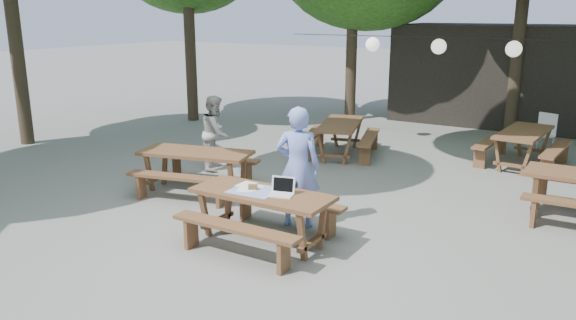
% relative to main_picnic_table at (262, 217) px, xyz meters
% --- Properties ---
extents(ground, '(80.00, 80.00, 0.00)m').
position_rel_main_picnic_table_xyz_m(ground, '(0.60, 0.63, -0.39)').
color(ground, '#63635F').
rests_on(ground, ground).
extents(pavilion, '(6.00, 3.00, 2.80)m').
position_rel_main_picnic_table_xyz_m(pavilion, '(1.10, 11.13, 1.01)').
color(pavilion, black).
rests_on(pavilion, ground).
extents(main_picnic_table, '(2.00, 1.58, 0.75)m').
position_rel_main_picnic_table_xyz_m(main_picnic_table, '(0.00, 0.00, 0.00)').
color(main_picnic_table, brown).
rests_on(main_picnic_table, ground).
extents(picnic_table_nw, '(2.22, 1.99, 0.75)m').
position_rel_main_picnic_table_xyz_m(picnic_table_nw, '(-2.32, 1.34, 0.00)').
color(picnic_table_nw, brown).
rests_on(picnic_table_nw, ground).
extents(picnic_table_far_w, '(2.06, 2.27, 0.75)m').
position_rel_main_picnic_table_xyz_m(picnic_table_far_w, '(-1.25, 5.06, 0.00)').
color(picnic_table_far_w, brown).
rests_on(picnic_table_far_w, ground).
extents(picnic_table_far_e, '(1.73, 2.06, 0.75)m').
position_rel_main_picnic_table_xyz_m(picnic_table_far_e, '(2.43, 6.26, 0.00)').
color(picnic_table_far_e, brown).
rests_on(picnic_table_far_e, ground).
extents(woman, '(0.79, 0.66, 1.84)m').
position_rel_main_picnic_table_xyz_m(woman, '(0.09, 0.84, 0.53)').
color(woman, '#7F91E7').
rests_on(woman, ground).
extents(second_person, '(0.84, 0.92, 1.53)m').
position_rel_main_picnic_table_xyz_m(second_person, '(-2.95, 2.72, 0.38)').
color(second_person, beige).
rests_on(second_person, ground).
extents(plastic_chair, '(0.57, 0.57, 0.90)m').
position_rel_main_picnic_table_xyz_m(plastic_chair, '(2.63, 7.71, -0.13)').
color(plastic_chair, white).
rests_on(plastic_chair, ground).
extents(laptop, '(0.38, 0.33, 0.24)m').
position_rel_main_picnic_table_xyz_m(laptop, '(0.30, 0.05, 0.42)').
color(laptop, white).
rests_on(laptop, main_picnic_table).
extents(tabletop_clutter, '(0.69, 0.59, 0.08)m').
position_rel_main_picnic_table_xyz_m(tabletop_clutter, '(-0.15, 0.01, 0.37)').
color(tabletop_clutter, '#365CBA').
rests_on(tabletop_clutter, main_picnic_table).
extents(paper_lanterns, '(9.00, 0.34, 0.38)m').
position_rel_main_picnic_table_xyz_m(paper_lanterns, '(0.41, 6.63, 2.02)').
color(paper_lanterns, black).
rests_on(paper_lanterns, ground).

